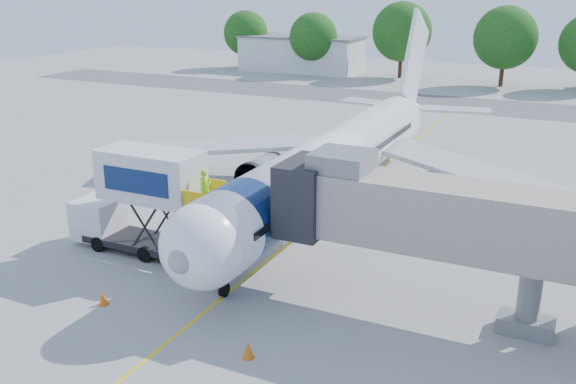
% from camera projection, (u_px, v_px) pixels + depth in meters
% --- Properties ---
extents(ground, '(160.00, 160.00, 0.00)m').
position_uv_depth(ground, '(310.00, 226.00, 36.84)').
color(ground, '#9C9C99').
rests_on(ground, ground).
extents(guidance_line, '(0.15, 70.00, 0.01)m').
position_uv_depth(guidance_line, '(310.00, 226.00, 36.84)').
color(guidance_line, yellow).
rests_on(guidance_line, ground).
extents(taxiway_strip, '(120.00, 10.00, 0.01)m').
position_uv_depth(taxiway_strip, '(459.00, 104.00, 72.76)').
color(taxiway_strip, '#59595B').
rests_on(taxiway_strip, ground).
extents(aircraft, '(34.17, 37.73, 11.35)m').
position_uv_depth(aircraft, '(338.00, 160.00, 39.44)').
color(aircraft, white).
rests_on(aircraft, ground).
extents(jet_bridge, '(13.90, 3.20, 6.60)m').
position_uv_depth(jet_bridge, '(421.00, 215.00, 26.20)').
color(jet_bridge, '#A79D8F').
rests_on(jet_bridge, ground).
extents(catering_hiloader, '(8.50, 2.44, 5.50)m').
position_uv_depth(catering_hiloader, '(142.00, 201.00, 32.56)').
color(catering_hiloader, black).
rests_on(catering_hiloader, ground).
extents(safety_cone_a, '(0.42, 0.42, 0.66)m').
position_uv_depth(safety_cone_a, '(248.00, 350.00, 23.93)').
color(safety_cone_a, '#E05F0B').
rests_on(safety_cone_a, ground).
extents(safety_cone_b, '(0.41, 0.41, 0.65)m').
position_uv_depth(safety_cone_b, '(103.00, 298.00, 27.85)').
color(safety_cone_b, '#E05F0B').
rests_on(safety_cone_b, ground).
extents(outbuilding_left, '(18.40, 8.40, 5.30)m').
position_uv_depth(outbuilding_left, '(301.00, 53.00, 98.84)').
color(outbuilding_left, silver).
rests_on(outbuilding_left, ground).
extents(tree_a, '(7.01, 7.01, 8.94)m').
position_uv_depth(tree_a, '(246.00, 33.00, 101.42)').
color(tree_a, '#382314').
rests_on(tree_a, ground).
extents(tree_b, '(7.07, 7.07, 9.01)m').
position_uv_depth(tree_b, '(313.00, 37.00, 94.07)').
color(tree_b, '#382314').
rests_on(tree_b, ground).
extents(tree_c, '(8.35, 8.35, 10.65)m').
position_uv_depth(tree_c, '(402.00, 32.00, 90.55)').
color(tree_c, '#382314').
rests_on(tree_c, ground).
extents(tree_d, '(8.15, 8.15, 10.40)m').
position_uv_depth(tree_d, '(505.00, 38.00, 83.10)').
color(tree_d, '#382314').
rests_on(tree_d, ground).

